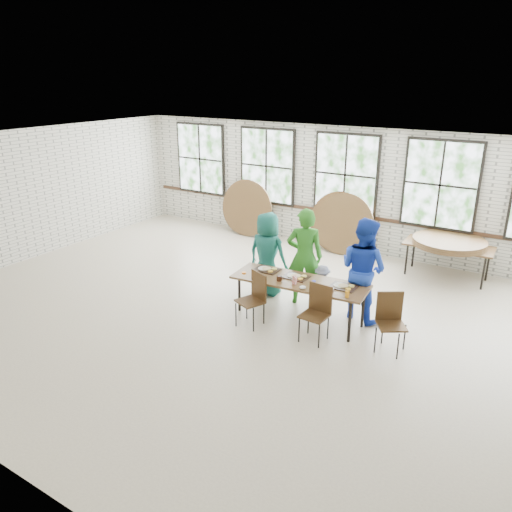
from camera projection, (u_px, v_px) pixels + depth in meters
The scene contains 13 objects.
room at pixel (346, 177), 11.95m from camera, with size 12.00×12.00×12.00m.
dining_table at pixel (300, 283), 8.75m from camera, with size 2.46×1.01×0.74m.
chair_near_left at pixel (254, 295), 8.62m from camera, with size 0.54×0.54×0.95m.
chair_near_right at pixel (317, 308), 8.13m from camera, with size 0.45×0.43×0.95m.
chair_spare at pixel (390, 317), 7.83m from camera, with size 0.57×0.57×0.95m.
adult_teal at pixel (267, 254), 9.75m from camera, with size 0.82×0.53×1.67m, color #1C6B58.
adult_green at pixel (304, 257), 9.31m from camera, with size 0.68×0.45×1.87m, color #29751F.
toddler at pixel (322, 286), 9.30m from camera, with size 0.54×0.31×0.83m, color #152042.
adult_blue at pixel (363, 269), 8.74m from camera, with size 0.90×0.70×1.86m, color #1A3DBC.
storage_table at pixel (449, 247), 10.57m from camera, with size 1.83×0.81×0.74m.
tabletop_clutter at pixel (306, 282), 8.63m from camera, with size 1.96×0.63×0.11m.
round_tops_stacked at pixel (449, 242), 10.53m from camera, with size 1.50×1.50×0.13m.
round_tops_leaning at pixel (291, 215), 12.77m from camera, with size 4.39×0.44×1.49m.
Camera 1 is at (4.51, -6.76, 4.16)m, focal length 35.00 mm.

